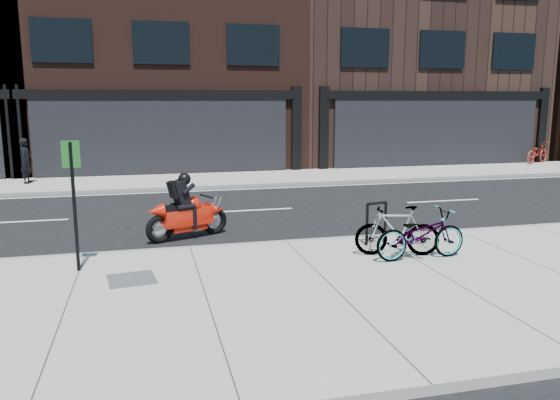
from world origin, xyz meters
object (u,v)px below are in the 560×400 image
object	(u,v)px
motorcycle	(191,211)
bicycle_rear	(397,231)
pedestrian	(26,161)
bicycle_front	(421,234)
bicycle_far	(537,153)
utility_grate	(132,279)
bike_rack	(376,219)
sign_post	(74,194)

from	to	relation	value
motorcycle	bicycle_rear	bearing A→B (deg)	-60.98
bicycle_rear	pedestrian	world-z (taller)	pedestrian
bicycle_front	bicycle_far	size ratio (longest dim) A/B	0.94
pedestrian	utility_grate	size ratio (longest dim) A/B	2.13
bicycle_far	bicycle_front	bearing A→B (deg)	108.15
pedestrian	motorcycle	bearing A→B (deg)	-140.57
bike_rack	bicycle_front	bearing A→B (deg)	-74.04
pedestrian	bicycle_far	size ratio (longest dim) A/B	0.84
bicycle_front	bicycle_far	world-z (taller)	bicycle_far
bicycle_front	motorcycle	bearing A→B (deg)	49.28
bike_rack	utility_grate	distance (m)	5.00
motorcycle	pedestrian	xyz separation A→B (m)	(-5.01, 8.74, 0.32)
bicycle_rear	utility_grate	bearing A→B (deg)	-70.94
bike_rack	pedestrian	distance (m)	13.71
bike_rack	motorcycle	distance (m)	4.09
bicycle_far	pedestrian	bearing A→B (deg)	65.68
pedestrian	utility_grate	world-z (taller)	pedestrian
pedestrian	bicycle_front	bearing A→B (deg)	-133.34
motorcycle	bicycle_far	world-z (taller)	motorcycle
bicycle_rear	bicycle_far	bearing A→B (deg)	149.67
sign_post	bike_rack	bearing A→B (deg)	11.41
bicycle_far	utility_grate	xyz separation A→B (m)	(-18.03, -12.75, -0.49)
motorcycle	bicycle_far	size ratio (longest dim) A/B	0.99
motorcycle	bicycle_far	xyz separation A→B (m)	(16.79, 9.68, 0.02)
bicycle_far	sign_post	distance (m)	22.44
bicycle_front	pedestrian	world-z (taller)	pedestrian
bike_rack	motorcycle	size ratio (longest dim) A/B	0.46
bicycle_far	utility_grate	distance (m)	22.09
pedestrian	bicycle_rear	bearing A→B (deg)	-133.58
sign_post	bicycle_front	bearing A→B (deg)	-0.21
bike_rack	motorcycle	xyz separation A→B (m)	(-3.61, 1.92, -0.04)
bicycle_far	utility_grate	size ratio (longest dim) A/B	2.53
pedestrian	utility_grate	distance (m)	12.42
sign_post	utility_grate	bearing A→B (deg)	-31.53
motorcycle	pedestrian	bearing A→B (deg)	96.60
utility_grate	sign_post	distance (m)	1.77
bike_rack	bicycle_rear	distance (m)	0.90
bicycle_front	sign_post	bearing A→B (deg)	80.30
bicycle_rear	bicycle_far	distance (m)	18.15
bicycle_far	utility_grate	world-z (taller)	bicycle_far
motorcycle	sign_post	xyz separation A→B (m)	(-2.14, -2.34, 0.87)
bicycle_front	sign_post	distance (m)	6.21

